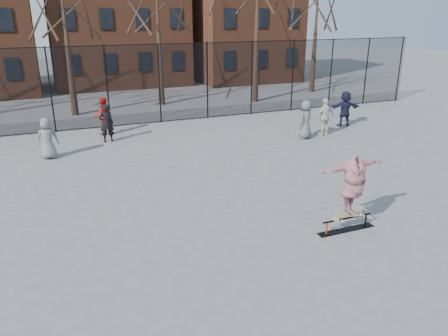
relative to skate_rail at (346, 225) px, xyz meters
name	(u,v)px	position (x,y,z in m)	size (l,w,h in m)	color
ground	(243,240)	(-2.76, 0.55, -0.14)	(100.00, 100.00, 0.00)	#5D5D61
skate_rail	(346,225)	(0.00, 0.00, 0.00)	(1.68, 0.26, 0.37)	black
skateboard	(350,215)	(0.08, 0.00, 0.28)	(0.91, 0.22, 0.11)	#A77843
skater	(353,185)	(0.08, 0.00, 1.14)	(1.99, 0.54, 1.62)	#6B3C97
bystander_grey	(47,138)	(-7.13, 9.40, 0.67)	(0.80, 0.52, 1.63)	slate
bystander_black	(107,123)	(-4.66, 10.91, 0.69)	(0.61, 0.40, 1.68)	black
bystander_red	(104,116)	(-4.61, 12.26, 0.72)	(0.84, 0.66, 1.74)	#AC150F
bystander_white	(325,117)	(4.90, 8.23, 0.73)	(1.02, 0.42, 1.74)	beige
bystander_navy	(345,109)	(6.84, 9.34, 0.74)	(1.64, 0.52, 1.77)	#191B33
bystander_extra	(306,120)	(3.77, 8.09, 0.73)	(0.86, 0.56, 1.75)	#595A5E
fence	(136,84)	(-2.77, 13.55, 1.91)	(34.03, 0.07, 4.00)	black
rowhouses	(106,3)	(-2.04, 26.55, 5.92)	(29.00, 7.00, 13.00)	brown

